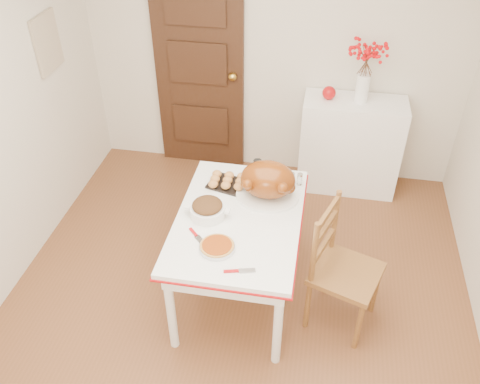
% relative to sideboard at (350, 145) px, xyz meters
% --- Properties ---
extents(floor, '(3.50, 4.00, 0.00)m').
position_rel_sideboard_xyz_m(floor, '(-0.77, -1.78, -0.46)').
color(floor, brown).
rests_on(floor, ground).
extents(wall_back, '(3.50, 0.00, 2.50)m').
position_rel_sideboard_xyz_m(wall_back, '(-0.77, 0.22, 0.79)').
color(wall_back, beige).
rests_on(wall_back, ground).
extents(door_back, '(0.85, 0.06, 2.06)m').
position_rel_sideboard_xyz_m(door_back, '(-1.47, 0.19, 0.57)').
color(door_back, black).
rests_on(door_back, ground).
extents(photo_board, '(0.03, 0.35, 0.45)m').
position_rel_sideboard_xyz_m(photo_board, '(-2.50, -0.58, 1.04)').
color(photo_board, tan).
rests_on(photo_board, ground).
extents(sideboard, '(0.92, 0.41, 0.92)m').
position_rel_sideboard_xyz_m(sideboard, '(0.00, 0.00, 0.00)').
color(sideboard, white).
rests_on(sideboard, floor).
extents(kitchen_table, '(0.87, 1.27, 0.76)m').
position_rel_sideboard_xyz_m(kitchen_table, '(-0.78, -1.56, -0.08)').
color(kitchen_table, white).
rests_on(kitchen_table, floor).
extents(chair_oak, '(0.55, 0.55, 0.98)m').
position_rel_sideboard_xyz_m(chair_oak, '(-0.01, -1.67, 0.03)').
color(chair_oak, brown).
rests_on(chair_oak, floor).
extents(berry_vase, '(0.28, 0.28, 0.53)m').
position_rel_sideboard_xyz_m(berry_vase, '(0.03, 0.00, 0.73)').
color(berry_vase, white).
rests_on(berry_vase, sideboard).
extents(apple, '(0.12, 0.12, 0.12)m').
position_rel_sideboard_xyz_m(apple, '(-0.25, 0.00, 0.52)').
color(apple, '#AC0B0E').
rests_on(apple, sideboard).
extents(turkey_platter, '(0.46, 0.37, 0.29)m').
position_rel_sideboard_xyz_m(turkey_platter, '(-0.62, -1.30, 0.44)').
color(turkey_platter, brown).
rests_on(turkey_platter, kitchen_table).
extents(pumpkin_pie, '(0.26, 0.26, 0.05)m').
position_rel_sideboard_xyz_m(pumpkin_pie, '(-0.86, -1.89, 0.32)').
color(pumpkin_pie, '#87330A').
rests_on(pumpkin_pie, kitchen_table).
extents(stuffing_dish, '(0.31, 0.24, 0.12)m').
position_rel_sideboard_xyz_m(stuffing_dish, '(-0.99, -1.58, 0.36)').
color(stuffing_dish, '#40230E').
rests_on(stuffing_dish, kitchen_table).
extents(rolls_tray, '(0.31, 0.27, 0.07)m').
position_rel_sideboard_xyz_m(rolls_tray, '(-0.92, -1.21, 0.34)').
color(rolls_tray, '#CB7A41').
rests_on(rolls_tray, kitchen_table).
extents(pie_server, '(0.20, 0.10, 0.01)m').
position_rel_sideboard_xyz_m(pie_server, '(-0.68, -2.05, 0.31)').
color(pie_server, silver).
rests_on(pie_server, kitchen_table).
extents(carving_knife, '(0.21, 0.21, 0.01)m').
position_rel_sideboard_xyz_m(carving_knife, '(-0.99, -1.82, 0.31)').
color(carving_knife, silver).
rests_on(carving_knife, kitchen_table).
extents(drinking_glass, '(0.07, 0.07, 0.11)m').
position_rel_sideboard_xyz_m(drinking_glass, '(-0.73, -1.01, 0.35)').
color(drinking_glass, white).
rests_on(drinking_glass, kitchen_table).
extents(shaker_pair, '(0.10, 0.07, 0.10)m').
position_rel_sideboard_xyz_m(shaker_pair, '(-0.43, -1.11, 0.35)').
color(shaker_pair, white).
rests_on(shaker_pair, kitchen_table).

